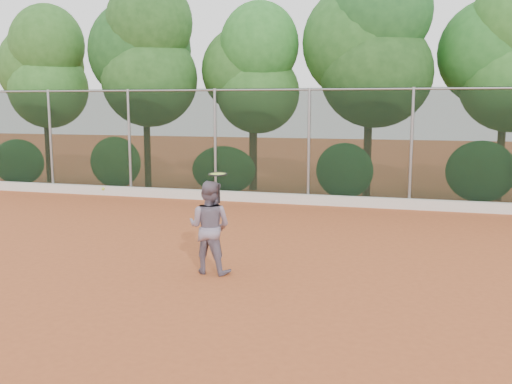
# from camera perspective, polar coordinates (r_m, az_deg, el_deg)

# --- Properties ---
(ground) EXTENTS (80.00, 80.00, 0.00)m
(ground) POSITION_cam_1_polar(r_m,az_deg,el_deg) (10.94, -1.41, -7.27)
(ground) COLOR #A85027
(ground) RESTS_ON ground
(concrete_curb) EXTENTS (24.00, 0.20, 0.30)m
(concrete_curb) POSITION_cam_1_polar(r_m,az_deg,el_deg) (17.39, 5.12, -0.75)
(concrete_curb) COLOR silver
(concrete_curb) RESTS_ON ground
(tennis_player) EXTENTS (0.87, 0.71, 1.68)m
(tennis_player) POSITION_cam_1_polar(r_m,az_deg,el_deg) (10.28, -4.66, -3.51)
(tennis_player) COLOR slate
(tennis_player) RESTS_ON ground
(chainlink_fence) EXTENTS (24.09, 0.09, 3.50)m
(chainlink_fence) POSITION_cam_1_polar(r_m,az_deg,el_deg) (17.36, 5.31, 4.92)
(chainlink_fence) COLOR black
(chainlink_fence) RESTS_ON ground
(foliage_backdrop) EXTENTS (23.70, 3.63, 7.55)m
(foliage_backdrop) POSITION_cam_1_polar(r_m,az_deg,el_deg) (19.42, 4.85, 12.84)
(foliage_backdrop) COLOR #3C2417
(foliage_backdrop) RESTS_ON ground
(tennis_racket) EXTENTS (0.36, 0.36, 0.54)m
(tennis_racket) POSITION_cam_1_polar(r_m,az_deg,el_deg) (9.88, -3.84, 1.57)
(tennis_racket) COLOR black
(tennis_racket) RESTS_ON ground
(tennis_ball_in_flight) EXTENTS (0.06, 0.06, 0.06)m
(tennis_ball_in_flight) POSITION_cam_1_polar(r_m,az_deg,el_deg) (11.17, -15.03, 0.31)
(tennis_ball_in_flight) COLOR #B4D22F
(tennis_ball_in_flight) RESTS_ON ground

